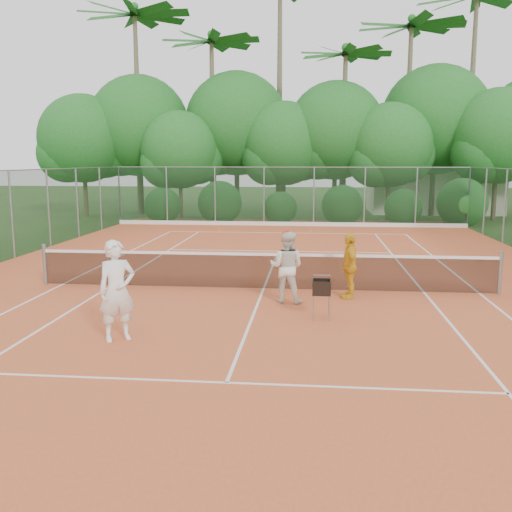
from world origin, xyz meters
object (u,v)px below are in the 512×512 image
Objects in this scene: ball_hopper at (322,288)px; player_yellow at (349,266)px; player_white at (117,291)px; player_center_grp at (287,267)px.

player_yellow is at bearing 46.43° from ball_hopper.
player_white reaches higher than player_center_grp.
player_center_grp is at bearing 12.93° from player_white.
player_yellow is (4.49, 3.78, -0.14)m from player_white.
player_center_grp is (2.99, 3.22, -0.09)m from player_white.
ball_hopper is at bearing -8.33° from player_white.
player_center_grp is at bearing 96.32° from ball_hopper.
ball_hopper is (-0.69, -1.94, -0.13)m from player_yellow.
player_center_grp reaches higher than player_yellow.
player_white is 4.39m from player_center_grp.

